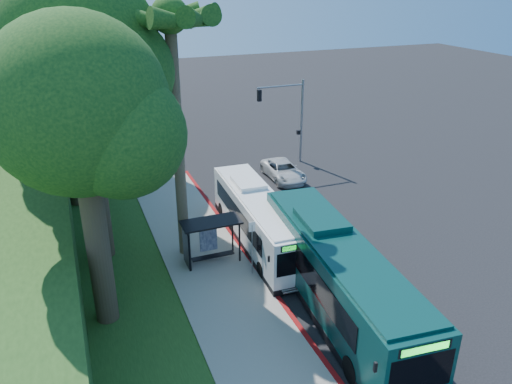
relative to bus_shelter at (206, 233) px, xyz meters
name	(u,v)px	position (x,y,z in m)	size (l,w,h in m)	color
ground	(301,219)	(7.26, 2.86, -1.81)	(140.00, 140.00, 0.00)	black
sidewalk	(194,238)	(-0.04, 2.86, -1.75)	(4.50, 70.00, 0.12)	gray
red_curb	(252,263)	(2.26, -1.14, -1.74)	(0.25, 30.00, 0.13)	maroon
grass_verge	(89,219)	(-5.74, 7.86, -1.78)	(8.00, 70.00, 0.06)	#234719
bus_shelter	(206,233)	(0.00, 0.00, 0.00)	(3.20, 1.51, 2.55)	black
stop_sign_pole	(252,241)	(1.86, -2.14, 0.28)	(0.35, 0.06, 3.17)	gray
traffic_signal_pole	(291,112)	(11.04, 12.86, 2.62)	(4.10, 0.30, 7.00)	gray
palm_tree	(170,29)	(-0.94, 1.36, 10.57)	(4.20, 4.20, 14.40)	#4C3F2D
tree_0	(80,55)	(-5.14, 2.84, 9.40)	(8.40, 8.00, 15.70)	#382B1E
tree_1	(51,11)	(-6.12, 10.84, 10.92)	(10.50, 10.00, 18.26)	#382B1E
tree_2	(75,35)	(-4.64, 18.84, 8.67)	(8.82, 8.40, 15.12)	#382B1E
tree_3	(43,9)	(-6.62, 26.84, 10.17)	(10.08, 9.60, 17.28)	#382B1E
tree_4	(72,26)	(-4.14, 34.84, 7.92)	(8.40, 8.00, 14.14)	#382B1E
tree_5	(78,27)	(-3.16, 42.84, 7.16)	(7.35, 7.00, 12.86)	#382B1E
tree_6	(81,116)	(-5.65, -3.16, 7.90)	(7.56, 7.20, 13.74)	#382B1E
white_bus	(258,218)	(3.46, 1.07, -0.18)	(2.82, 11.25, 3.33)	white
teal_bus	(337,275)	(4.47, -6.39, 0.14)	(4.08, 13.59, 3.99)	#093532
pickup	(283,171)	(9.03, 9.68, -1.12)	(2.29, 4.97, 1.38)	silver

